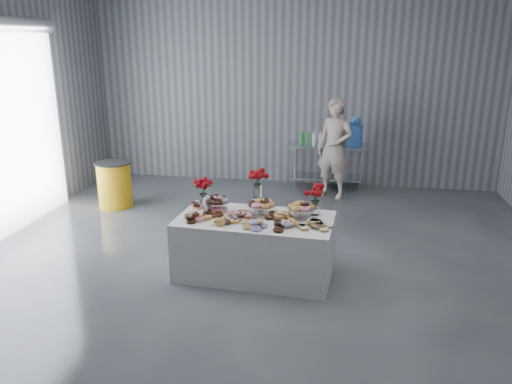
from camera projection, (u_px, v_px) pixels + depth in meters
ground at (254, 281)px, 6.14m from camera, size 9.00×9.00×0.00m
room_walls at (230, 59)px, 5.47m from camera, size 8.04×9.04×4.02m
display_table at (255, 246)px, 6.23m from camera, size 1.96×1.11×0.75m
prep_table at (327, 158)px, 9.69m from camera, size 1.50×0.60×0.90m
donut_mounds at (254, 216)px, 6.06m from camera, size 1.85×0.90×0.09m
cake_stand_left at (216, 200)px, 6.34m from camera, size 0.36×0.36×0.17m
cake_stand_mid at (262, 204)px, 6.20m from camera, size 0.36×0.36×0.17m
cake_stand_right at (302, 207)px, 6.09m from camera, size 0.36×0.36×0.17m
danish_pile at (315, 223)px, 5.80m from camera, size 0.48×0.48×0.11m
bouquet_left at (203, 185)px, 6.43m from camera, size 0.26×0.26×0.42m
bouquet_right at (316, 192)px, 6.15m from camera, size 0.26×0.26×0.42m
bouquet_center at (258, 181)px, 6.34m from camera, size 0.26×0.26×0.57m
water_jug at (355, 132)px, 9.45m from camera, size 0.28×0.28×0.55m
drink_bottles at (311, 138)px, 9.53m from camera, size 0.54×0.08×0.27m
person at (334, 149)px, 9.14m from camera, size 0.79×0.67×1.84m
trash_barrel at (115, 184)px, 8.75m from camera, size 0.63×0.63×0.80m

